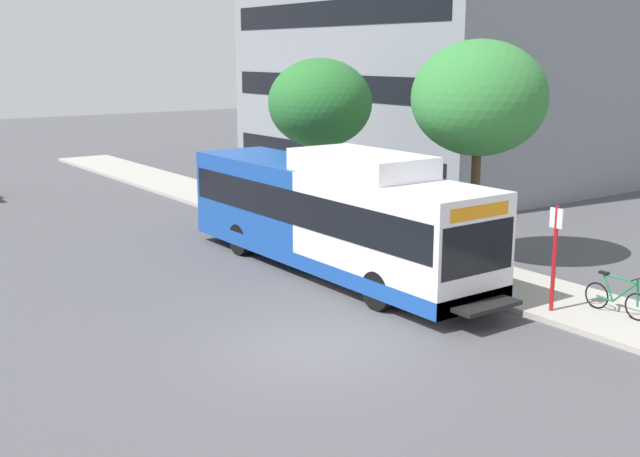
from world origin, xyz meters
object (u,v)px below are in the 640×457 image
Objects in this scene: bus_stop_sign_pole at (555,250)px; street_tree_near_stop at (479,99)px; bicycle_parked at (617,297)px; street_tree_mid_block at (320,103)px; transit_bus at (331,215)px.

bus_stop_sign_pole is 5.88m from street_tree_near_stop.
bicycle_parked is at bearing -99.35° from street_tree_near_stop.
bus_stop_sign_pole is 1.48× the size of bicycle_parked.
street_tree_mid_block reaches higher than bus_stop_sign_pole.
bus_stop_sign_pole is (1.97, -6.35, -0.05)m from transit_bus.
transit_bus reaches higher than bicycle_parked.
transit_bus is 1.87× the size of street_tree_near_stop.
street_tree_mid_block is (0.17, 8.09, -0.54)m from street_tree_near_stop.
street_tree_near_stop reaches higher than street_tree_mid_block.
bicycle_parked is 7.14m from street_tree_near_stop.
transit_bus is 5.45m from street_tree_near_stop.
street_tree_mid_block is at bearing 88.81° from street_tree_near_stop.
bicycle_parked is 0.27× the size of street_tree_near_stop.
transit_bus is 6.65m from bus_stop_sign_pole.
bicycle_parked is 14.20m from street_tree_mid_block.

